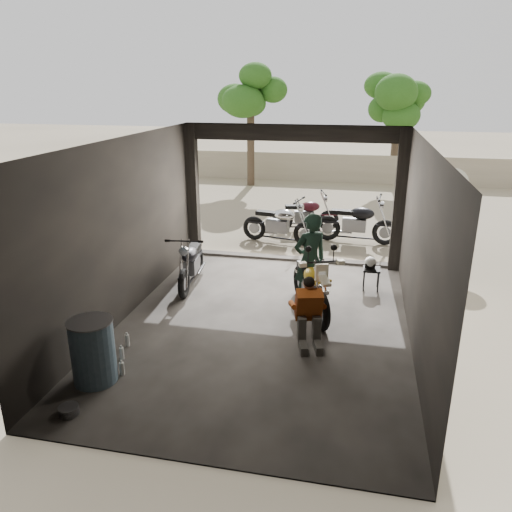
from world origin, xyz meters
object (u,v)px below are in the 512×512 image
at_px(helmet, 370,262).
at_px(oil_drum, 93,352).
at_px(outside_bike_a, 279,221).
at_px(rider, 310,260).
at_px(main_bike, 311,282).
at_px(outside_bike_c, 357,219).
at_px(mechanic, 310,315).
at_px(stool, 372,272).
at_px(outside_bike_b, 306,212).
at_px(left_bike, 191,259).
at_px(sign_post, 450,199).

xyz_separation_m(helmet, oil_drum, (-3.83, -4.29, -0.12)).
xyz_separation_m(outside_bike_a, oil_drum, (-1.48, -7.03, -0.14)).
bearing_deg(rider, main_bike, 66.16).
distance_m(outside_bike_a, outside_bike_c, 2.05).
height_order(main_bike, mechanic, main_bike).
height_order(stool, oil_drum, oil_drum).
bearing_deg(outside_bike_c, outside_bike_b, 64.21).
relative_size(outside_bike_a, oil_drum, 1.92).
relative_size(outside_bike_a, rider, 1.00).
height_order(rider, mechanic, rider).
bearing_deg(stool, left_bike, -172.10).
distance_m(outside_bike_b, helmet, 4.42).
bearing_deg(left_bike, outside_bike_b, 61.57).
xyz_separation_m(left_bike, oil_drum, (-0.16, -3.74, -0.10)).
bearing_deg(outside_bike_b, rider, 172.00).
distance_m(outside_bike_c, stool, 3.27).
distance_m(mechanic, oil_drum, 3.31).
height_order(outside_bike_b, mechanic, outside_bike_b).
bearing_deg(outside_bike_c, sign_post, -106.57).
bearing_deg(helmet, main_bike, -122.43).
height_order(outside_bike_a, stool, outside_bike_a).
relative_size(main_bike, left_bike, 1.07).
distance_m(outside_bike_a, oil_drum, 7.19).
bearing_deg(outside_bike_c, left_bike, 143.03).
bearing_deg(mechanic, stool, 54.30).
bearing_deg(main_bike, oil_drum, -155.81).
relative_size(mechanic, stool, 2.32).
height_order(outside_bike_c, stool, outside_bike_c).
height_order(stool, sign_post, sign_post).
distance_m(stool, helmet, 0.20).
bearing_deg(sign_post, rider, -136.92).
bearing_deg(oil_drum, outside_bike_a, 78.08).
bearing_deg(rider, outside_bike_c, -135.95).
bearing_deg(mechanic, outside_bike_b, 82.43).
xyz_separation_m(outside_bike_b, oil_drum, (-2.04, -8.33, -0.09)).
distance_m(outside_bike_c, mechanic, 5.86).
relative_size(rider, sign_post, 0.83).
height_order(left_bike, sign_post, sign_post).
distance_m(outside_bike_b, rider, 5.15).
distance_m(left_bike, stool, 3.74).
bearing_deg(main_bike, helmet, 29.35).
bearing_deg(helmet, left_bike, -165.69).
bearing_deg(outside_bike_b, sign_post, -130.32).
xyz_separation_m(outside_bike_c, stool, (0.38, -3.24, -0.24)).
relative_size(stool, sign_post, 0.22).
xyz_separation_m(main_bike, stool, (1.11, 1.32, -0.21)).
height_order(left_bike, outside_bike_c, outside_bike_c).
distance_m(outside_bike_a, stool, 3.67).
relative_size(rider, helmet, 7.05).
height_order(left_bike, outside_bike_a, outside_bike_a).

